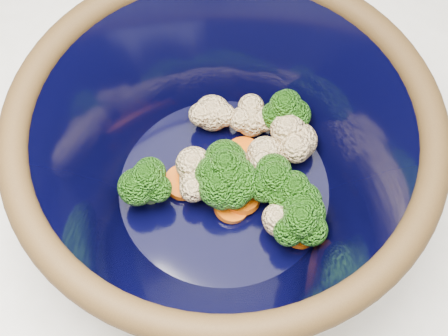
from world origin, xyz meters
name	(u,v)px	position (x,y,z in m)	size (l,w,h in m)	color
mixing_bowl	(224,160)	(-0.09, -0.04, 0.98)	(0.39, 0.39, 0.14)	black
vegetable_pile	(247,170)	(-0.07, -0.03, 0.96)	(0.16, 0.17, 0.06)	#608442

